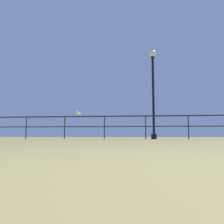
# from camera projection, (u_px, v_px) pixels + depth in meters

# --- Properties ---
(pier_railing) EXTENTS (25.44, 0.05, 1.04)m
(pier_railing) POSITION_uv_depth(u_px,v_px,m) (146.00, 122.00, 10.55)
(pier_railing) COLOR black
(pier_railing) RESTS_ON ground_plane
(lamppost_center) EXTENTS (0.32, 0.32, 4.18)m
(lamppost_center) POSITION_uv_depth(u_px,v_px,m) (153.00, 85.00, 10.98)
(lamppost_center) COLOR black
(lamppost_center) RESTS_ON ground_plane
(seagull_on_rail) EXTENTS (0.24, 0.44, 0.21)m
(seagull_on_rail) POSITION_uv_depth(u_px,v_px,m) (78.00, 114.00, 10.89)
(seagull_on_rail) COLOR silver
(seagull_on_rail) RESTS_ON pier_railing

